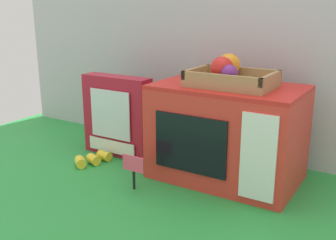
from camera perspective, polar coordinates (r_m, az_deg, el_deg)
The scene contains 7 objects.
ground_plane at distance 1.29m, azimuth -1.54°, elevation -6.86°, with size 1.70×1.70×0.00m, color green.
display_back_panel at distance 1.42m, azimuth 4.14°, elevation 9.52°, with size 1.61×0.03×0.68m, color #B7BABF.
toy_microwave at distance 1.19m, azimuth 8.39°, elevation -1.80°, with size 0.42×0.27×0.28m.
food_groups_crate at distance 1.14m, azimuth 8.74°, elevation 6.27°, with size 0.23×0.16×0.09m.
cookie_set_box at distance 1.38m, azimuth -7.27°, elevation 0.55°, with size 0.25×0.07×0.28m.
price_sign at distance 1.13m, azimuth -4.97°, elevation -6.73°, with size 0.07×0.01×0.10m.
loose_toy_banana at distance 1.34m, azimuth -10.66°, elevation -5.49°, with size 0.08×0.13×0.03m.
Camera 1 is at (0.65, -0.99, 0.50)m, focal length 42.74 mm.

